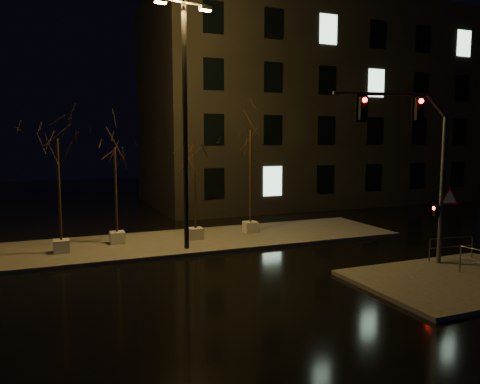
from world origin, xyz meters
name	(u,v)px	position (x,y,z in m)	size (l,w,h in m)	color
ground	(220,279)	(0.00, 0.00, 0.00)	(90.00, 90.00, 0.00)	black
median	(176,242)	(0.00, 6.00, 0.07)	(22.00, 5.00, 0.15)	#44413D
sidewalk_corner	(458,280)	(7.50, -3.50, 0.07)	(7.00, 5.00, 0.15)	#44413D
building	(307,107)	(14.00, 18.00, 7.50)	(25.00, 12.00, 15.00)	black
tree_1	(58,164)	(-5.06, 5.62, 3.90)	(1.80, 1.80, 4.95)	#A6A39B
tree_2	(115,169)	(-2.65, 6.48, 3.59)	(1.80, 1.80, 4.54)	#A6A39B
tree_3	(195,164)	(0.95, 6.01, 3.77)	(1.80, 1.80, 4.77)	#A6A39B
tree_4	(251,153)	(4.06, 6.55, 4.23)	(1.80, 1.80, 5.38)	#A6A39B
traffic_signal_mast	(419,153)	(7.39, -1.52, 4.39)	(5.21, 1.06, 6.46)	#515358
streetlight_main	(185,109)	(0.05, 4.36, 6.20)	(2.61, 0.81, 10.49)	black
guard_rail_a	(451,245)	(9.26, -1.50, 0.74)	(2.08, 0.25, 0.90)	#515358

